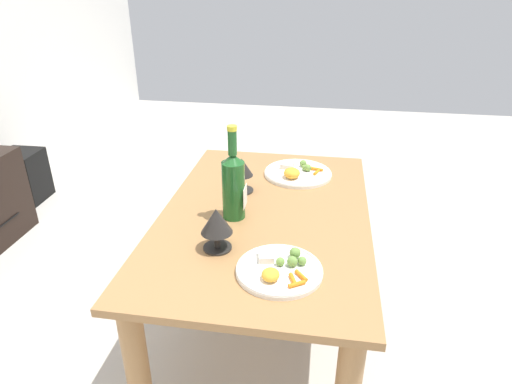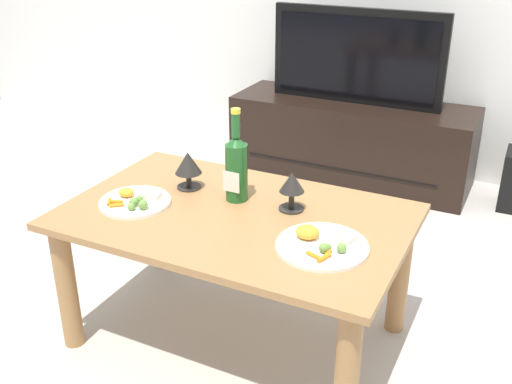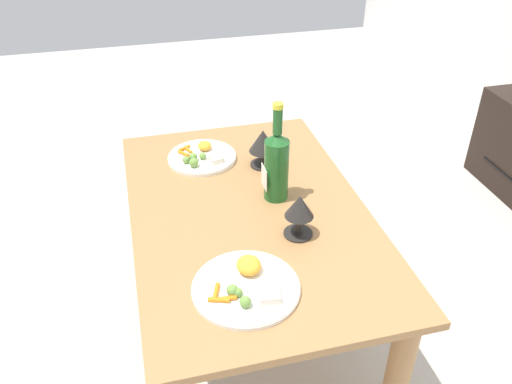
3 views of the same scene
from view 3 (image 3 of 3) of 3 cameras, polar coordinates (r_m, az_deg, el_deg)
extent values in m
plane|color=#B7B2A8|center=(1.99, -0.67, -13.61)|extent=(6.40, 6.40, 0.00)
cube|color=#9E7042|center=(1.67, -0.78, -2.24)|extent=(1.14, 0.72, 0.03)
cylinder|color=#9E7042|center=(2.19, -11.44, -1.03)|extent=(0.07, 0.07, 0.47)
cylinder|color=#9E7042|center=(2.28, 3.55, 1.06)|extent=(0.07, 0.07, 0.47)
cylinder|color=#9E7042|center=(1.59, 14.94, -18.48)|extent=(0.07, 0.07, 0.47)
cylinder|color=#1E5923|center=(1.66, 2.20, 2.36)|extent=(0.08, 0.08, 0.20)
cone|color=#1E5923|center=(1.61, 2.29, 5.86)|extent=(0.08, 0.08, 0.03)
cylinder|color=#1E5923|center=(1.58, 2.33, 7.60)|extent=(0.03, 0.03, 0.08)
cylinder|color=yellow|center=(1.56, 2.37, 9.22)|extent=(0.03, 0.03, 0.02)
cube|color=silver|center=(1.66, 0.87, 1.59)|extent=(0.06, 0.00, 0.07)
cylinder|color=black|center=(1.88, 0.72, 2.98)|extent=(0.09, 0.09, 0.01)
cylinder|color=black|center=(1.87, 0.73, 3.74)|extent=(0.02, 0.02, 0.05)
cone|color=black|center=(1.84, 0.74, 5.51)|extent=(0.10, 0.10, 0.08)
cylinder|color=black|center=(1.56, 4.53, -4.44)|extent=(0.09, 0.09, 0.01)
cylinder|color=black|center=(1.54, 4.58, -3.47)|extent=(0.02, 0.02, 0.06)
cone|color=black|center=(1.51, 4.69, -1.51)|extent=(0.08, 0.08, 0.07)
cylinder|color=white|center=(1.93, -5.78, 3.66)|extent=(0.25, 0.25, 0.01)
torus|color=white|center=(1.92, -5.80, 3.86)|extent=(0.24, 0.24, 0.01)
ellipsoid|color=orange|center=(1.96, -5.52, 4.96)|extent=(0.05, 0.05, 0.03)
cube|color=beige|center=(1.89, -4.30, 3.61)|extent=(0.06, 0.05, 0.02)
cylinder|color=orange|center=(1.96, -7.27, 4.49)|extent=(0.05, 0.03, 0.01)
cylinder|color=orange|center=(1.97, -7.69, 4.69)|extent=(0.04, 0.05, 0.01)
cylinder|color=orange|center=(1.94, -7.78, 4.12)|extent=(0.04, 0.04, 0.01)
sphere|color=olive|center=(1.86, -6.68, 3.15)|extent=(0.03, 0.03, 0.03)
sphere|color=olive|center=(1.89, -6.75, 3.76)|extent=(0.03, 0.03, 0.03)
sphere|color=olive|center=(1.88, -7.51, 3.43)|extent=(0.03, 0.03, 0.03)
sphere|color=olive|center=(1.90, -5.74, 3.86)|extent=(0.03, 0.03, 0.03)
cylinder|color=white|center=(1.39, -1.08, -10.27)|extent=(0.28, 0.28, 0.01)
torus|color=white|center=(1.38, -1.09, -10.03)|extent=(0.28, 0.28, 0.01)
ellipsoid|color=orange|center=(1.41, -0.79, -7.83)|extent=(0.07, 0.07, 0.04)
cube|color=beige|center=(1.35, 1.46, -10.83)|extent=(0.07, 0.06, 0.02)
cylinder|color=orange|center=(1.36, -4.28, -10.58)|extent=(0.06, 0.03, 0.01)
cylinder|color=orange|center=(1.34, -4.00, -11.45)|extent=(0.03, 0.06, 0.01)
cylinder|color=orange|center=(1.34, -3.24, -11.32)|extent=(0.02, 0.06, 0.01)
sphere|color=olive|center=(1.35, -1.94, -10.69)|extent=(0.02, 0.02, 0.02)
sphere|color=olive|center=(1.35, -2.54, -10.47)|extent=(0.03, 0.03, 0.03)
sphere|color=olive|center=(1.32, -1.15, -11.68)|extent=(0.03, 0.03, 0.03)
camera|label=1|loc=(2.68, -13.29, 28.67)|focal=31.21mm
camera|label=2|loc=(1.35, -84.21, 0.71)|focal=42.52mm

